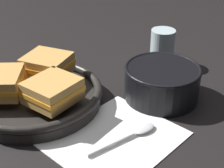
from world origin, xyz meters
The scene contains 9 objects.
ground_plane centered at (0.00, 0.00, 0.00)m, with size 4.00×4.00×0.00m, color black.
napkin centered at (-0.08, -0.07, 0.00)m, with size 0.25×0.22×0.00m.
soup_bowl centered at (0.11, -0.03, 0.04)m, with size 0.17×0.17×0.08m.
spoon centered at (-0.04, -0.09, 0.01)m, with size 0.16×0.04×0.01m.
skillet centered at (-0.12, 0.14, 0.02)m, with size 0.30×0.30×0.04m.
sandwich_near_left centered at (-0.06, 0.17, 0.06)m, with size 0.13×0.13×0.05m.
sandwich_near_right centered at (-0.18, 0.17, 0.06)m, with size 0.14×0.14×0.05m.
sandwich_far_left centered at (-0.12, 0.07, 0.06)m, with size 0.12×0.11×0.05m.
drinking_glass centered at (0.24, 0.08, 0.05)m, with size 0.06×0.06×0.10m.
Camera 1 is at (-0.43, -0.46, 0.42)m, focal length 55.00 mm.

